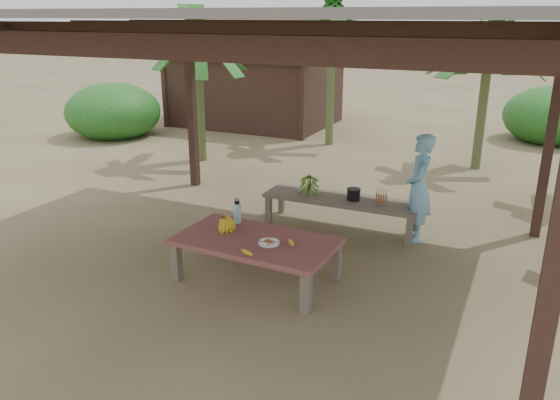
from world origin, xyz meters
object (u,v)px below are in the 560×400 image
at_px(work_table, 256,244).
at_px(woman, 419,188).
at_px(ripe_banana_bunch, 223,222).
at_px(plate, 269,243).
at_px(water_flask, 237,212).
at_px(bench, 341,202).
at_px(cooking_pot, 354,195).

bearing_deg(work_table, woman, 56.16).
distance_m(work_table, woman, 2.44).
height_order(ripe_banana_bunch, woman, woman).
relative_size(work_table, ripe_banana_bunch, 6.35).
bearing_deg(plate, water_flask, 145.80).
bearing_deg(woman, work_table, -48.27).
relative_size(work_table, bench, 0.83).
bearing_deg(work_table, ripe_banana_bunch, 171.20).
height_order(bench, cooking_pot, cooking_pot).
relative_size(bench, cooking_pot, 12.05).
height_order(cooking_pot, woman, woman).
bearing_deg(water_flask, work_table, -39.29).
bearing_deg(cooking_pot, bench, 179.68).
relative_size(ripe_banana_bunch, cooking_pot, 1.58).
xyz_separation_m(work_table, water_flask, (-0.44, 0.36, 0.20)).
xyz_separation_m(ripe_banana_bunch, cooking_pot, (1.02, 1.84, -0.06)).
distance_m(work_table, bench, 1.97).
bearing_deg(water_flask, woman, 40.79).
bearing_deg(work_table, cooking_pot, 76.53).
xyz_separation_m(bench, water_flask, (-0.79, -1.57, 0.24)).
bearing_deg(plate, work_table, 159.34).
height_order(bench, plate, plate).
distance_m(ripe_banana_bunch, cooking_pot, 2.11).
height_order(bench, woman, woman).
bearing_deg(water_flask, ripe_banana_bunch, -98.98).
height_order(ripe_banana_bunch, water_flask, water_flask).
xyz_separation_m(work_table, woman, (1.41, 1.96, 0.30)).
height_order(plate, water_flask, water_flask).
distance_m(bench, water_flask, 1.78).
height_order(bench, ripe_banana_bunch, ripe_banana_bunch).
bearing_deg(ripe_banana_bunch, cooking_pot, 61.09).
height_order(work_table, woman, woman).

